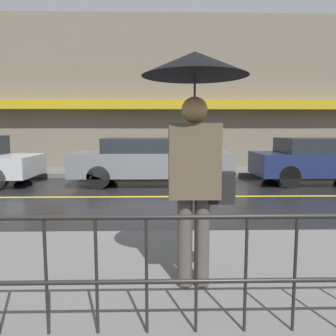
% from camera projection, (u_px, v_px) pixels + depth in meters
% --- Properties ---
extents(ground_plane, '(80.00, 80.00, 0.00)m').
position_uv_depth(ground_plane, '(157.00, 197.00, 8.06)').
color(ground_plane, black).
extents(sidewalk_near, '(28.00, 2.70, 0.15)m').
position_uv_depth(sidewalk_near, '(151.00, 276.00, 3.54)').
color(sidewalk_near, '#60605E').
rests_on(sidewalk_near, ground_plane).
extents(sidewalk_far, '(28.00, 2.08, 0.15)m').
position_uv_depth(sidewalk_far, '(158.00, 172.00, 12.26)').
color(sidewalk_far, '#60605E').
rests_on(sidewalk_far, ground_plane).
extents(lane_marking, '(25.20, 0.12, 0.01)m').
position_uv_depth(lane_marking, '(157.00, 197.00, 8.06)').
color(lane_marking, gold).
rests_on(lane_marking, ground_plane).
extents(building_storefront, '(28.00, 0.85, 6.14)m').
position_uv_depth(building_storefront, '(158.00, 94.00, 13.07)').
color(building_storefront, '#706656').
rests_on(building_storefront, ground_plane).
extents(railing_foreground, '(12.00, 0.04, 0.90)m').
position_uv_depth(railing_foreground, '(146.00, 259.00, 2.37)').
color(railing_foreground, black).
rests_on(railing_foreground, sidewalk_near).
extents(pedestrian, '(0.97, 0.97, 2.19)m').
position_uv_depth(pedestrian, '(195.00, 113.00, 2.98)').
color(pedestrian, '#4C4742').
rests_on(pedestrian, sidewalk_near).
extents(car_grey, '(4.71, 1.78, 1.40)m').
position_uv_depth(car_grey, '(150.00, 160.00, 9.88)').
color(car_grey, slate).
rests_on(car_grey, ground_plane).
extents(car_navy, '(3.92, 1.72, 1.40)m').
position_uv_depth(car_navy, '(318.00, 160.00, 9.99)').
color(car_navy, '#19234C').
rests_on(car_navy, ground_plane).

